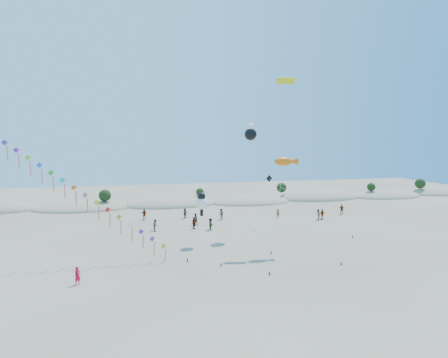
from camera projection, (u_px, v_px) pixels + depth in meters
ground at (224, 299)px, 29.58m from camera, size 160.00×160.00×0.00m
dune_ridge at (175, 204)px, 73.47m from camera, size 145.30×11.49×5.57m
kite_train at (35, 164)px, 37.55m from camera, size 28.13×6.67×19.94m
fish_kite at (286, 162)px, 42.35m from camera, size 6.14×8.23×10.65m
cartoon_kite_low at (202, 202)px, 44.73m from camera, size 1.44×9.08×6.35m
cartoon_kite_high at (251, 133)px, 49.48m from camera, size 2.00×10.53×14.83m
parafoil_kite at (287, 84)px, 44.76m from camera, size 3.27×10.62×20.06m
dark_kite at (289, 192)px, 52.57m from camera, size 8.81×8.89×7.59m
flyer_foreground at (78, 276)px, 32.48m from camera, size 0.68×0.70×1.61m
beachgoers at (229, 217)px, 57.21m from camera, size 33.81×10.40×1.79m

